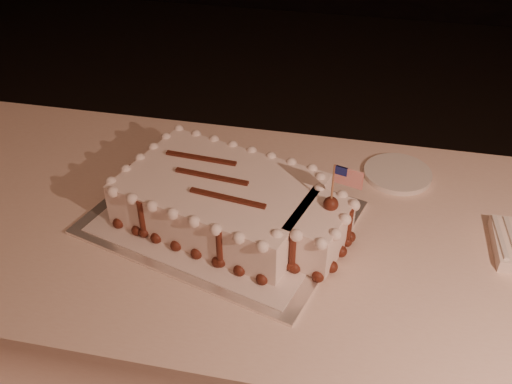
% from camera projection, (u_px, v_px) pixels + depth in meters
% --- Properties ---
extents(room_shell, '(6.10, 8.10, 2.90)m').
position_uv_depth(room_shell, '(326.00, 95.00, 0.38)').
color(room_shell, black).
rests_on(room_shell, ground).
extents(banquet_table, '(2.40, 0.80, 0.75)m').
position_uv_depth(banquet_table, '(322.00, 343.00, 1.47)').
color(banquet_table, beige).
rests_on(banquet_table, ground).
extents(cake_board, '(0.64, 0.55, 0.01)m').
position_uv_depth(cake_board, '(221.00, 217.00, 1.28)').
color(cake_board, white).
rests_on(cake_board, banquet_table).
extents(doily, '(0.57, 0.49, 0.00)m').
position_uv_depth(doily, '(221.00, 216.00, 1.28)').
color(doily, silver).
rests_on(doily, cake_board).
extents(sheet_cake, '(0.54, 0.39, 0.21)m').
position_uv_depth(sheet_cake, '(232.00, 202.00, 1.24)').
color(sheet_cake, white).
rests_on(sheet_cake, doily).
extents(side_plate, '(0.17, 0.17, 0.01)m').
position_uv_depth(side_plate, '(398.00, 174.00, 1.41)').
color(side_plate, silver).
rests_on(side_plate, banquet_table).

